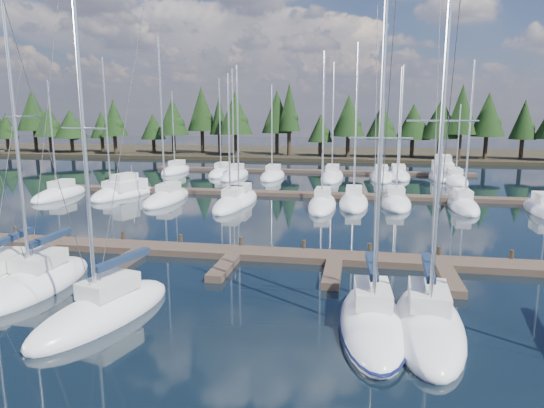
% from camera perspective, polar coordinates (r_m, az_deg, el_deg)
% --- Properties ---
extents(ground, '(260.00, 260.00, 0.00)m').
position_cam_1_polar(ground, '(41.38, -0.01, -1.33)').
color(ground, black).
rests_on(ground, ground).
extents(far_shore, '(220.00, 30.00, 0.60)m').
position_cam_1_polar(far_shore, '(100.41, 6.17, 5.95)').
color(far_shore, '#2C2618').
rests_on(far_shore, ground).
extents(main_dock, '(44.00, 6.13, 0.90)m').
position_cam_1_polar(main_dock, '(29.36, -4.46, -6.04)').
color(main_dock, '#4B3B2F').
rests_on(main_dock, ground).
extents(back_docks, '(50.00, 21.80, 0.40)m').
position_cam_1_polar(back_docks, '(60.42, 3.32, 2.70)').
color(back_docks, '#4B3B2F').
rests_on(back_docks, ground).
extents(front_sailboat_2, '(3.08, 7.90, 15.42)m').
position_cam_1_polar(front_sailboat_2, '(27.26, -25.97, -8.26)').
color(front_sailboat_2, white).
rests_on(front_sailboat_2, ground).
extents(front_sailboat_3, '(4.56, 8.16, 14.65)m').
position_cam_1_polar(front_sailboat_3, '(22.40, -19.15, -11.82)').
color(front_sailboat_3, white).
rests_on(front_sailboat_3, ground).
extents(front_sailboat_4, '(3.08, 8.42, 14.05)m').
position_cam_1_polar(front_sailboat_4, '(20.71, 11.69, -13.38)').
color(front_sailboat_4, white).
rests_on(front_sailboat_4, ground).
extents(front_sailboat_5, '(3.25, 8.38, 15.21)m').
position_cam_1_polar(front_sailboat_5, '(21.04, 17.87, -13.27)').
color(front_sailboat_5, white).
rests_on(front_sailboat_5, ground).
extents(back_sailboat_rows, '(49.21, 32.59, 16.35)m').
position_cam_1_polar(back_sailboat_rows, '(55.95, 2.72, 2.13)').
color(back_sailboat_rows, white).
rests_on(back_sailboat_rows, ground).
extents(motor_yacht_left, '(4.54, 8.17, 3.87)m').
position_cam_1_polar(motor_yacht_left, '(53.28, -16.65, 1.43)').
color(motor_yacht_left, white).
rests_on(motor_yacht_left, ground).
extents(motor_yacht_right, '(4.31, 10.40, 5.08)m').
position_cam_1_polar(motor_yacht_right, '(68.48, 19.38, 3.36)').
color(motor_yacht_right, white).
rests_on(motor_yacht_right, ground).
extents(tree_line, '(184.70, 11.08, 13.67)m').
position_cam_1_polar(tree_line, '(90.19, 6.15, 9.92)').
color(tree_line, black).
rests_on(tree_line, far_shore).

